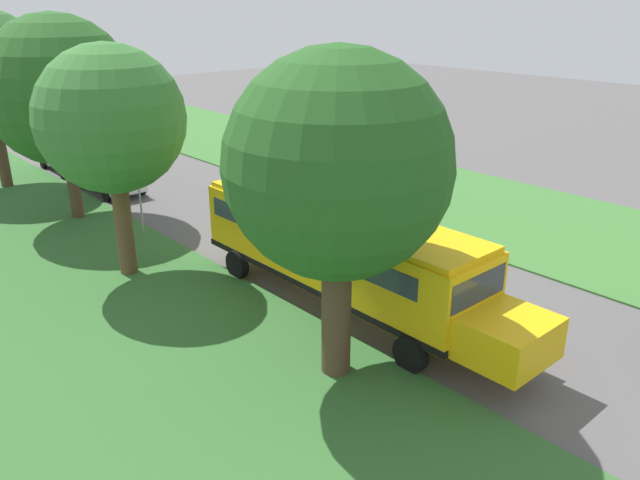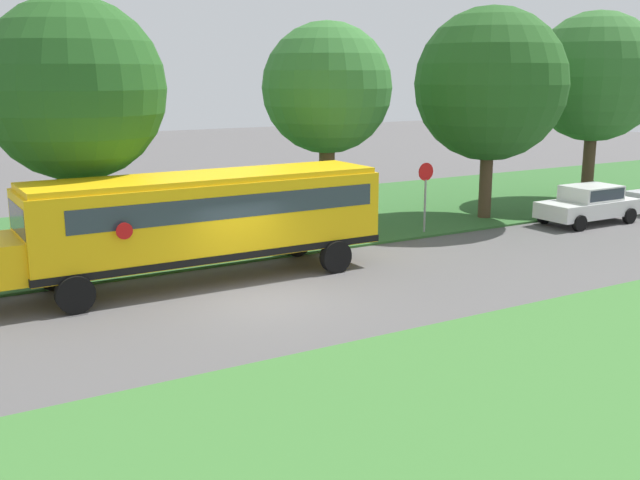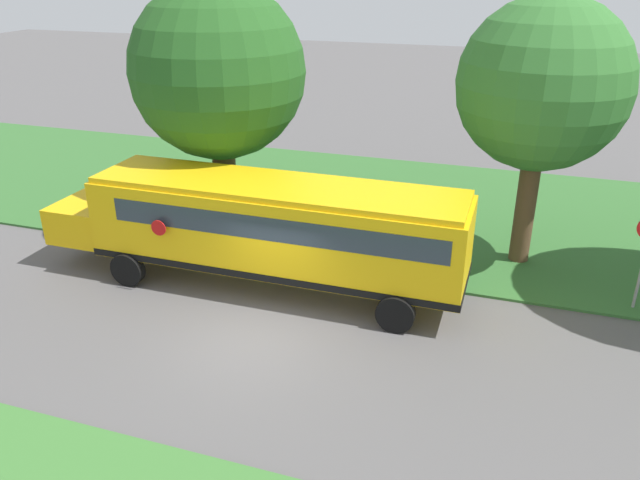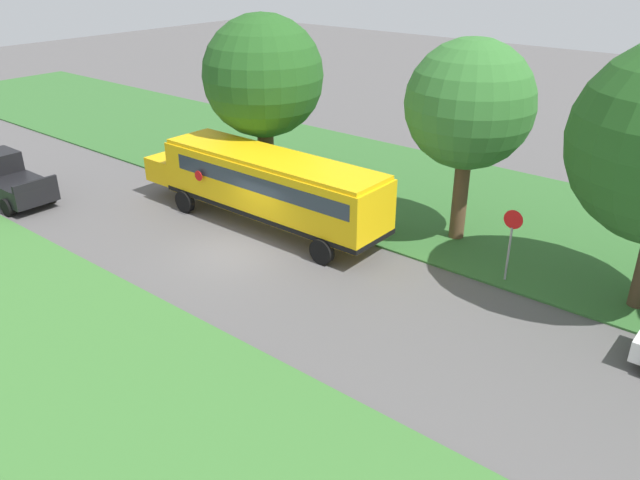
# 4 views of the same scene
# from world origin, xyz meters

# --- Properties ---
(ground_plane) EXTENTS (120.00, 120.00, 0.00)m
(ground_plane) POSITION_xyz_m (0.00, 0.00, 0.00)
(ground_plane) COLOR #565454
(grass_verge) EXTENTS (12.00, 80.00, 0.08)m
(grass_verge) POSITION_xyz_m (-10.00, 0.00, 0.04)
(grass_verge) COLOR #33662D
(grass_verge) RESTS_ON ground
(grass_far_side) EXTENTS (10.00, 80.00, 0.07)m
(grass_far_side) POSITION_xyz_m (9.00, 0.00, 0.04)
(grass_far_side) COLOR #3D7533
(grass_far_side) RESTS_ON ground
(school_bus) EXTENTS (2.85, 12.42, 3.16)m
(school_bus) POSITION_xyz_m (-2.79, -0.72, 1.92)
(school_bus) COLOR yellow
(school_bus) RESTS_ON ground
(car_white_nearest) EXTENTS (2.02, 4.40, 1.56)m
(car_white_nearest) POSITION_xyz_m (-2.80, 16.25, 0.88)
(car_white_nearest) COLOR silver
(car_white_nearest) RESTS_ON ground
(oak_tree_beside_bus) EXTENTS (5.41, 5.41, 8.28)m
(oak_tree_beside_bus) POSITION_xyz_m (-5.60, -3.41, 5.47)
(oak_tree_beside_bus) COLOR #4C3826
(oak_tree_beside_bus) RESTS_ON ground
(oak_tree_roadside_mid) EXTENTS (4.86, 4.86, 7.93)m
(oak_tree_roadside_mid) POSITION_xyz_m (-6.74, 5.98, 5.46)
(oak_tree_roadside_mid) COLOR brown
(oak_tree_roadside_mid) RESTS_ON ground
(oak_tree_far_end) EXTENTS (6.23, 6.23, 8.71)m
(oak_tree_far_end) POSITION_xyz_m (-5.66, 13.36, 5.58)
(oak_tree_far_end) COLOR #4C3826
(oak_tree_far_end) RESTS_ON ground
(oak_tree_across_road) EXTENTS (5.99, 5.99, 8.87)m
(oak_tree_across_road) POSITION_xyz_m (-6.45, 20.54, 5.78)
(oak_tree_across_road) COLOR #4C3826
(oak_tree_across_road) RESTS_ON ground
(stop_sign) EXTENTS (0.08, 0.68, 2.74)m
(stop_sign) POSITION_xyz_m (-4.60, 9.16, 1.74)
(stop_sign) COLOR gray
(stop_sign) RESTS_ON ground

